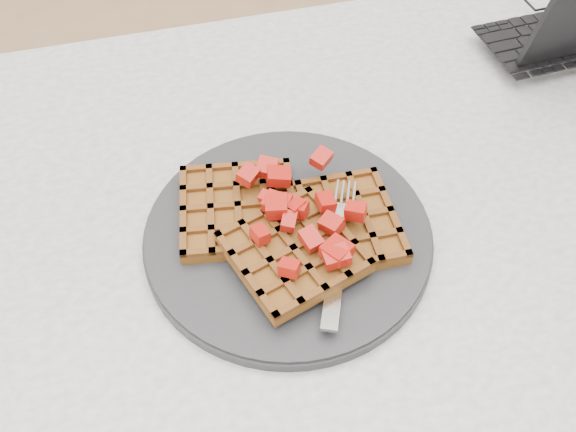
# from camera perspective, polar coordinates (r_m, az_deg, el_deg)

# --- Properties ---
(table) EXTENTS (1.20, 0.80, 0.75)m
(table) POSITION_cam_1_polar(r_m,az_deg,el_deg) (0.79, 5.64, -5.47)
(table) COLOR silver
(table) RESTS_ON ground
(plate) EXTENTS (0.30, 0.30, 0.02)m
(plate) POSITION_cam_1_polar(r_m,az_deg,el_deg) (0.67, 0.00, -1.71)
(plate) COLOR black
(plate) RESTS_ON table
(waffles) EXTENTS (0.23, 0.22, 0.03)m
(waffles) POSITION_cam_1_polar(r_m,az_deg,el_deg) (0.65, 0.10, -0.95)
(waffles) COLOR brown
(waffles) RESTS_ON plate
(strawberry_pile) EXTENTS (0.15, 0.15, 0.02)m
(strawberry_pile) POSITION_cam_1_polar(r_m,az_deg,el_deg) (0.64, -0.00, 0.79)
(strawberry_pile) COLOR #8C0300
(strawberry_pile) RESTS_ON waffles
(fork) EXTENTS (0.09, 0.17, 0.02)m
(fork) POSITION_cam_1_polar(r_m,az_deg,el_deg) (0.64, 4.55, -2.83)
(fork) COLOR silver
(fork) RESTS_ON plate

